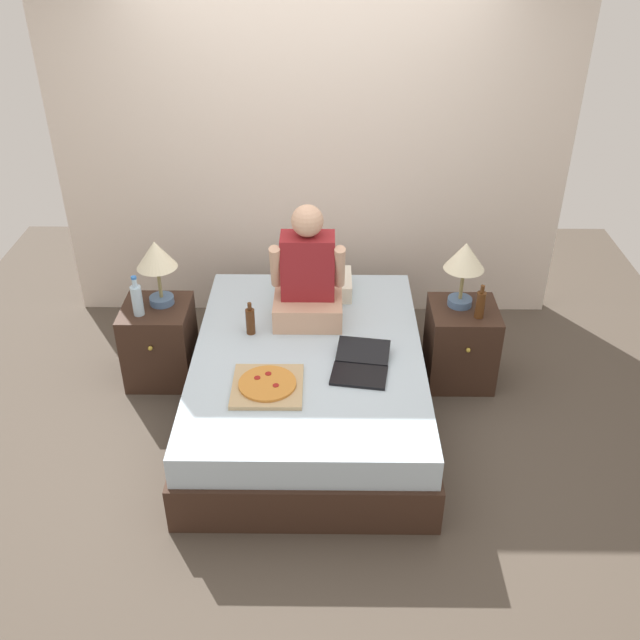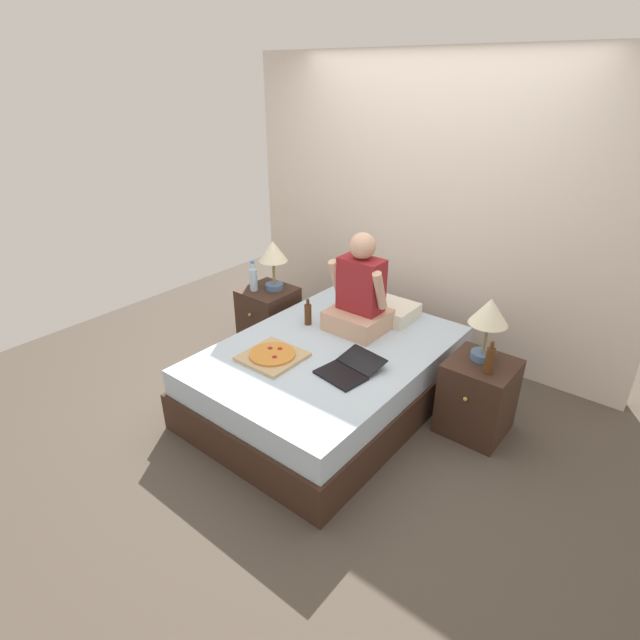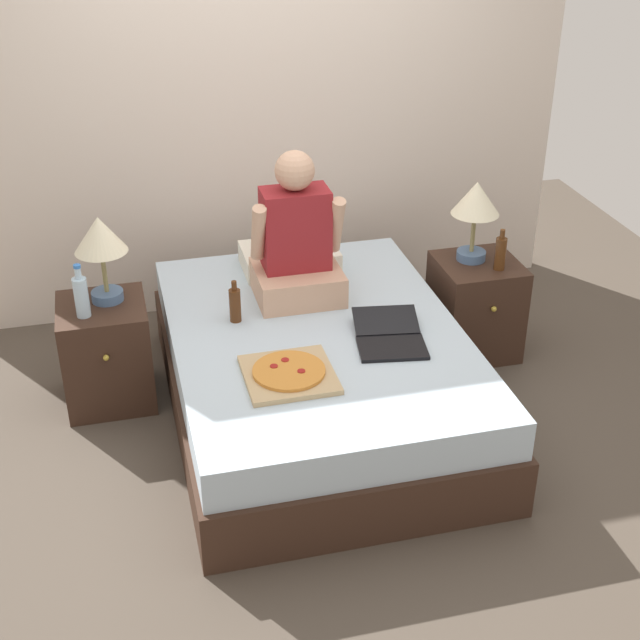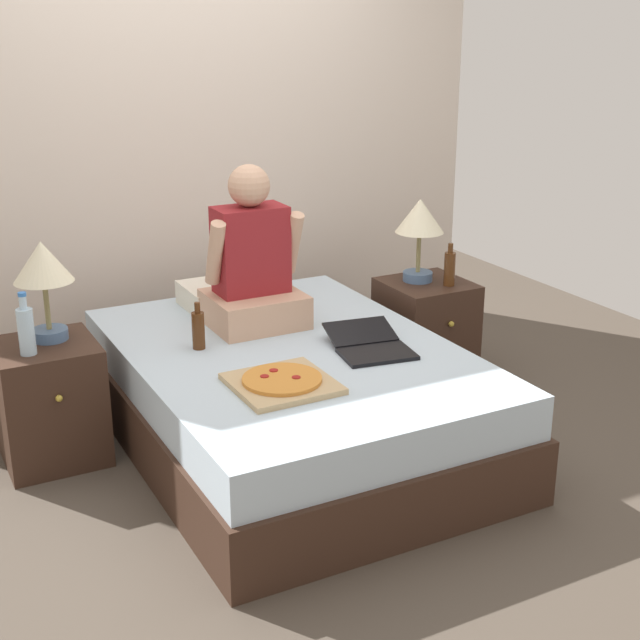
% 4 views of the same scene
% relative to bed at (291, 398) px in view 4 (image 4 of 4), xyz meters
% --- Properties ---
extents(ground_plane, '(5.67, 5.67, 0.00)m').
position_rel_bed_xyz_m(ground_plane, '(0.00, 0.00, -0.24)').
color(ground_plane, '#4C4238').
extents(wall_back, '(3.67, 0.12, 2.50)m').
position_rel_bed_xyz_m(wall_back, '(0.00, 1.36, 1.01)').
color(wall_back, beige).
rests_on(wall_back, ground).
extents(bed, '(1.44, 2.00, 0.49)m').
position_rel_bed_xyz_m(bed, '(0.00, 0.00, 0.00)').
color(bed, '#382319').
rests_on(bed, ground).
extents(nightstand_left, '(0.44, 0.47, 0.55)m').
position_rel_bed_xyz_m(nightstand_left, '(-1.02, 0.39, 0.04)').
color(nightstand_left, '#382319').
rests_on(nightstand_left, ground).
extents(lamp_on_left_nightstand, '(0.26, 0.26, 0.45)m').
position_rel_bed_xyz_m(lamp_on_left_nightstand, '(-0.98, 0.44, 0.64)').
color(lamp_on_left_nightstand, '#4C6B93').
rests_on(lamp_on_left_nightstand, nightstand_left).
extents(water_bottle, '(0.07, 0.07, 0.28)m').
position_rel_bed_xyz_m(water_bottle, '(-1.10, 0.30, 0.43)').
color(water_bottle, silver).
rests_on(water_bottle, nightstand_left).
extents(nightstand_right, '(0.44, 0.47, 0.55)m').
position_rel_bed_xyz_m(nightstand_right, '(1.02, 0.39, 0.04)').
color(nightstand_right, '#382319').
rests_on(nightstand_right, ground).
extents(lamp_on_right_nightstand, '(0.26, 0.26, 0.45)m').
position_rel_bed_xyz_m(lamp_on_right_nightstand, '(0.99, 0.44, 0.64)').
color(lamp_on_right_nightstand, '#4C6B93').
rests_on(lamp_on_right_nightstand, nightstand_right).
extents(beer_bottle, '(0.06, 0.06, 0.23)m').
position_rel_bed_xyz_m(beer_bottle, '(1.09, 0.29, 0.41)').
color(beer_bottle, '#512D14').
rests_on(beer_bottle, nightstand_right).
extents(pillow, '(0.52, 0.34, 0.12)m').
position_rel_bed_xyz_m(pillow, '(0.02, 0.72, 0.31)').
color(pillow, silver).
rests_on(pillow, bed).
extents(person_seated, '(0.47, 0.40, 0.78)m').
position_rel_bed_xyz_m(person_seated, '(-0.01, 0.39, 0.53)').
color(person_seated, tan).
rests_on(person_seated, bed).
extents(laptop, '(0.38, 0.46, 0.07)m').
position_rel_bed_xyz_m(laptop, '(0.31, -0.20, 0.27)').
color(laptop, black).
rests_on(laptop, bed).
extents(pizza_box, '(0.40, 0.40, 0.05)m').
position_rel_bed_xyz_m(pizza_box, '(-0.22, -0.38, 0.27)').
color(pizza_box, tan).
rests_on(pizza_box, bed).
extents(beer_bottle_on_bed, '(0.06, 0.06, 0.22)m').
position_rel_bed_xyz_m(beer_bottle_on_bed, '(-0.37, 0.19, 0.34)').
color(beer_bottle_on_bed, '#4C2811').
rests_on(beer_bottle_on_bed, bed).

